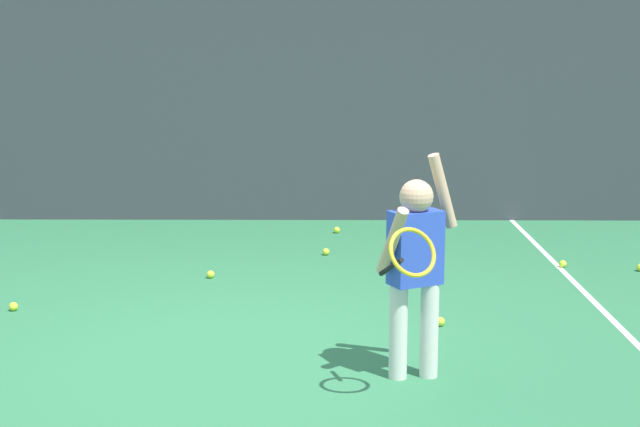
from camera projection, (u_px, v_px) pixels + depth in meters
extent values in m
plane|color=#2D7247|center=(232.00, 353.00, 6.03)|extent=(20.00, 20.00, 0.00)
cube|color=white|center=(602.00, 309.00, 6.99)|extent=(0.05, 9.00, 0.00)
cube|color=#383D42|center=(272.00, 61.00, 10.17)|extent=(11.12, 0.08, 3.53)
cylinder|color=slate|center=(272.00, 54.00, 10.21)|extent=(0.09, 0.09, 3.68)
cylinder|color=silver|center=(398.00, 332.00, 5.53)|extent=(0.11, 0.11, 0.58)
cylinder|color=silver|center=(429.00, 330.00, 5.56)|extent=(0.11, 0.11, 0.58)
cube|color=blue|center=(415.00, 248.00, 5.45)|extent=(0.34, 0.29, 0.44)
sphere|color=tan|center=(416.00, 197.00, 5.40)|extent=(0.20, 0.20, 0.20)
cylinder|color=tan|center=(443.00, 191.00, 5.49)|extent=(0.22, 0.15, 0.46)
cylinder|color=tan|center=(392.00, 241.00, 5.30)|extent=(0.19, 0.29, 0.43)
cylinder|color=black|center=(391.00, 267.00, 5.19)|extent=(0.13, 0.23, 0.15)
torus|color=yellow|center=(412.00, 252.00, 4.97)|extent=(0.33, 0.27, 0.26)
sphere|color=#CCE033|center=(326.00, 252.00, 8.75)|extent=(0.07, 0.07, 0.07)
sphere|color=#CCE033|center=(337.00, 230.00, 9.74)|extent=(0.07, 0.07, 0.07)
sphere|color=#CCE033|center=(440.00, 322.00, 6.59)|extent=(0.07, 0.07, 0.07)
sphere|color=#CCE033|center=(563.00, 264.00, 8.28)|extent=(0.07, 0.07, 0.07)
sphere|color=#CCE033|center=(211.00, 274.00, 7.91)|extent=(0.07, 0.07, 0.07)
sphere|color=#CCE033|center=(13.00, 307.00, 6.96)|extent=(0.07, 0.07, 0.07)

